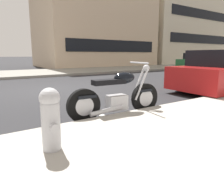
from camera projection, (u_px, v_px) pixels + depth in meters
ground_plane at (51, 89)px, 7.42m from camera, size 260.00×260.00×0.00m
sidewalk_far_curb at (156, 67)px, 19.28m from camera, size 120.00×5.00×0.14m
parking_stall_stripe at (96, 112)px, 4.49m from camera, size 0.12×2.20×0.01m
parked_motorcycle at (118, 96)px, 4.10m from camera, size 2.09×0.62×1.12m
car_opposite_curb at (200, 62)px, 17.55m from camera, size 4.47×2.15×1.42m
fire_hydrant at (51, 117)px, 2.37m from camera, size 0.24×0.36×0.76m
townhouse_corner_block at (93, 23)px, 22.28m from camera, size 11.49×8.90×9.47m
townhouse_behind_pole at (175, 12)px, 29.48m from camera, size 14.59×9.70×14.89m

